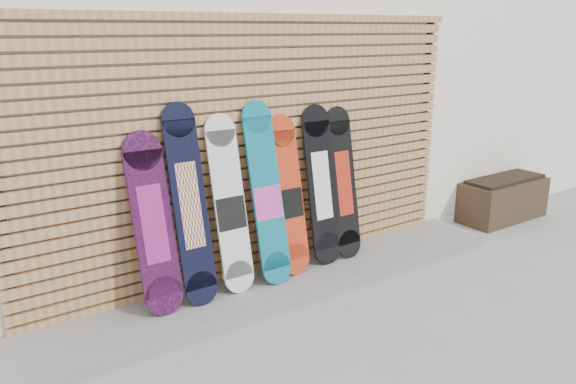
{
  "coord_description": "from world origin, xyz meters",
  "views": [
    {
      "loc": [
        -2.61,
        -2.98,
        2.18
      ],
      "look_at": [
        -0.02,
        0.75,
        0.85
      ],
      "focal_mm": 35.0,
      "sensor_mm": 36.0,
      "label": 1
    }
  ],
  "objects_px": {
    "snowboard_3": "(267,195)",
    "snowboard_4": "(288,197)",
    "snowboard_2": "(230,206)",
    "snowboard_1": "(190,205)",
    "snowboard_6": "(343,183)",
    "planter_box": "(503,199)",
    "snowboard_5": "(321,186)",
    "snowboard_0": "(153,224)"
  },
  "relations": [
    {
      "from": "snowboard_1",
      "to": "snowboard_6",
      "type": "relative_size",
      "value": 1.11
    },
    {
      "from": "snowboard_3",
      "to": "snowboard_5",
      "type": "bearing_deg",
      "value": 4.31
    },
    {
      "from": "planter_box",
      "to": "snowboard_2",
      "type": "relative_size",
      "value": 0.79
    },
    {
      "from": "snowboard_0",
      "to": "snowboard_1",
      "type": "height_order",
      "value": "snowboard_1"
    },
    {
      "from": "snowboard_3",
      "to": "snowboard_6",
      "type": "height_order",
      "value": "snowboard_3"
    },
    {
      "from": "snowboard_4",
      "to": "snowboard_5",
      "type": "distance_m",
      "value": 0.37
    },
    {
      "from": "snowboard_4",
      "to": "snowboard_0",
      "type": "bearing_deg",
      "value": -179.42
    },
    {
      "from": "planter_box",
      "to": "snowboard_3",
      "type": "xyz_separation_m",
      "value": [
        -3.3,
        -0.0,
        0.61
      ]
    },
    {
      "from": "planter_box",
      "to": "snowboard_1",
      "type": "xyz_separation_m",
      "value": [
        -3.99,
        0.01,
        0.64
      ]
    },
    {
      "from": "snowboard_3",
      "to": "snowboard_6",
      "type": "bearing_deg",
      "value": 3.0
    },
    {
      "from": "snowboard_1",
      "to": "snowboard_3",
      "type": "height_order",
      "value": "snowboard_1"
    },
    {
      "from": "snowboard_0",
      "to": "snowboard_1",
      "type": "bearing_deg",
      "value": -1.27
    },
    {
      "from": "snowboard_0",
      "to": "snowboard_6",
      "type": "bearing_deg",
      "value": 0.75
    },
    {
      "from": "snowboard_1",
      "to": "snowboard_3",
      "type": "relative_size",
      "value": 1.02
    },
    {
      "from": "snowboard_2",
      "to": "snowboard_5",
      "type": "xyz_separation_m",
      "value": [
        0.95,
        0.02,
        0.01
      ]
    },
    {
      "from": "snowboard_0",
      "to": "snowboard_6",
      "type": "xyz_separation_m",
      "value": [
        1.84,
        0.02,
        0.02
      ]
    },
    {
      "from": "snowboard_6",
      "to": "snowboard_2",
      "type": "bearing_deg",
      "value": -178.87
    },
    {
      "from": "snowboard_0",
      "to": "snowboard_1",
      "type": "xyz_separation_m",
      "value": [
        0.3,
        -0.01,
        0.09
      ]
    },
    {
      "from": "snowboard_5",
      "to": "snowboard_6",
      "type": "xyz_separation_m",
      "value": [
        0.26,
        -0.0,
        -0.02
      ]
    },
    {
      "from": "snowboard_5",
      "to": "snowboard_1",
      "type": "bearing_deg",
      "value": -178.62
    },
    {
      "from": "snowboard_3",
      "to": "planter_box",
      "type": "bearing_deg",
      "value": 0.08
    },
    {
      "from": "planter_box",
      "to": "snowboard_5",
      "type": "distance_m",
      "value": 2.76
    },
    {
      "from": "snowboard_1",
      "to": "snowboard_2",
      "type": "bearing_deg",
      "value": 1.16
    },
    {
      "from": "snowboard_2",
      "to": "snowboard_4",
      "type": "relative_size",
      "value": 1.04
    },
    {
      "from": "snowboard_3",
      "to": "snowboard_4",
      "type": "bearing_deg",
      "value": 8.03
    },
    {
      "from": "snowboard_1",
      "to": "snowboard_4",
      "type": "relative_size",
      "value": 1.13
    },
    {
      "from": "snowboard_0",
      "to": "snowboard_1",
      "type": "distance_m",
      "value": 0.31
    },
    {
      "from": "snowboard_6",
      "to": "planter_box",
      "type": "bearing_deg",
      "value": -0.95
    },
    {
      "from": "snowboard_3",
      "to": "snowboard_4",
      "type": "xyz_separation_m",
      "value": [
        0.24,
        0.03,
        -0.07
      ]
    },
    {
      "from": "snowboard_2",
      "to": "snowboard_1",
      "type": "bearing_deg",
      "value": -178.84
    },
    {
      "from": "snowboard_0",
      "to": "snowboard_4",
      "type": "relative_size",
      "value": 0.99
    },
    {
      "from": "snowboard_0",
      "to": "snowboard_4",
      "type": "bearing_deg",
      "value": 0.58
    },
    {
      "from": "snowboard_3",
      "to": "snowboard_1",
      "type": "bearing_deg",
      "value": 178.78
    },
    {
      "from": "snowboard_0",
      "to": "snowboard_2",
      "type": "height_order",
      "value": "snowboard_2"
    },
    {
      "from": "snowboard_1",
      "to": "snowboard_4",
      "type": "bearing_deg",
      "value": 1.18
    },
    {
      "from": "snowboard_2",
      "to": "snowboard_6",
      "type": "height_order",
      "value": "snowboard_2"
    },
    {
      "from": "planter_box",
      "to": "snowboard_2",
      "type": "distance_m",
      "value": 3.68
    },
    {
      "from": "snowboard_3",
      "to": "snowboard_5",
      "type": "distance_m",
      "value": 0.61
    },
    {
      "from": "snowboard_0",
      "to": "snowboard_5",
      "type": "xyz_separation_m",
      "value": [
        1.59,
        0.02,
        0.03
      ]
    },
    {
      "from": "snowboard_2",
      "to": "planter_box",
      "type": "bearing_deg",
      "value": -0.27
    },
    {
      "from": "planter_box",
      "to": "snowboard_4",
      "type": "bearing_deg",
      "value": 179.46
    },
    {
      "from": "snowboard_3",
      "to": "snowboard_5",
      "type": "xyz_separation_m",
      "value": [
        0.61,
        0.05,
        -0.03
      ]
    }
  ]
}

